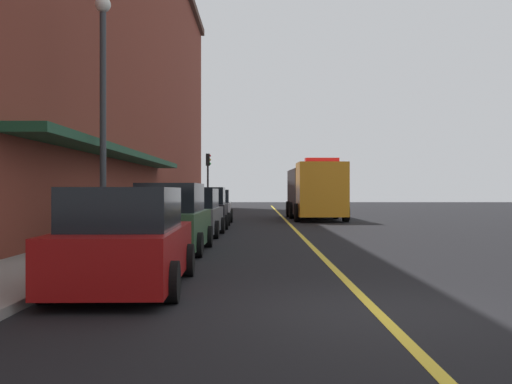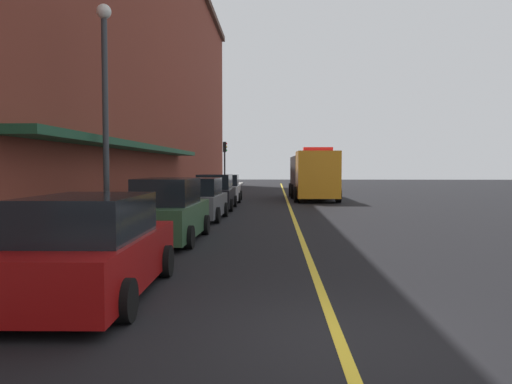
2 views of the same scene
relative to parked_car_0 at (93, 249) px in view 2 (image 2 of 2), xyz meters
The scene contains 15 objects.
ground_plane 23.41m from the parked_car_0, 80.33° to the left, with size 112.00×112.00×0.00m, color black.
sidewalk_left 23.19m from the parked_car_0, 95.62° to the left, with size 2.40×70.00×0.15m, color gray.
lane_center_stripe 23.41m from the parked_car_0, 80.33° to the left, with size 0.16×70.00×0.01m, color gold.
brick_building_left 25.60m from the parked_car_0, 114.24° to the left, with size 14.10×64.00×18.37m.
parked_car_0 is the anchor object (origin of this frame).
parked_car_1 6.36m from the parked_car_0, 90.57° to the left, with size 2.01×4.68×1.89m.
parked_car_2 12.38m from the parked_car_0, 90.07° to the left, with size 2.06×4.25×1.76m.
parked_car_3 17.52m from the parked_car_0, 90.04° to the left, with size 2.09×4.60×1.84m.
parked_car_4 23.39m from the parked_car_0, 90.10° to the left, with size 2.11×4.67×1.73m.
utility_truck 26.41m from the parked_car_0, 77.54° to the left, with size 3.08×8.80×3.44m.
parking_meter_0 10.58m from the parked_car_0, 97.72° to the left, with size 0.14×0.18×1.33m.
parking_meter_1 11.66m from the parked_car_0, 97.00° to the left, with size 0.14×0.18×1.33m.
parking_meter_2 9.59m from the parked_car_0, 98.52° to the left, with size 0.14×0.18×1.33m.
street_lamp_left 7.77m from the parked_car_0, 107.04° to the left, with size 0.44×0.44×6.94m.
traffic_light_near 36.04m from the parked_car_0, 92.17° to the left, with size 0.38×0.36×4.30m.
Camera 2 is at (-0.83, -6.37, 2.23)m, focal length 34.84 mm.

